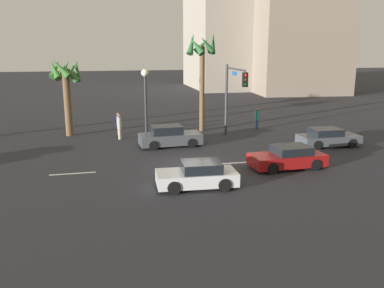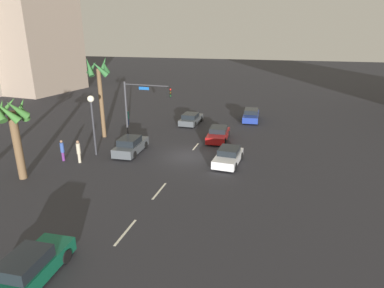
{
  "view_description": "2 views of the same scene",
  "coord_description": "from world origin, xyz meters",
  "px_view_note": "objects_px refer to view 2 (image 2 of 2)",
  "views": [
    {
      "loc": [
        -5.13,
        -21.76,
        6.61
      ],
      "look_at": [
        -0.26,
        -0.69,
        1.48
      ],
      "focal_mm": 37.35,
      "sensor_mm": 36.0,
      "label": 1
    },
    {
      "loc": [
        -25.16,
        -7.47,
        10.1
      ],
      "look_at": [
        -1.08,
        -0.68,
        1.54
      ],
      "focal_mm": 30.41,
      "sensor_mm": 36.0,
      "label": 2
    }
  ],
  "objects_px": {
    "streetlamp": "(92,113)",
    "pedestrian_0": "(79,151)",
    "car_2": "(131,146)",
    "traffic_signal": "(142,100)",
    "palm_tree_0": "(99,79)",
    "car_0": "(191,119)",
    "building_1": "(24,26)",
    "car_1": "(228,156)",
    "car_4": "(30,268)",
    "palm_tree_2": "(13,121)",
    "car_3": "(251,115)",
    "pedestrian_1": "(62,150)",
    "pedestrian_2": "(128,117)",
    "car_5": "(218,134)"
  },
  "relations": [
    {
      "from": "car_0",
      "to": "building_1",
      "type": "bearing_deg",
      "value": 66.98
    },
    {
      "from": "car_1",
      "to": "car_5",
      "type": "bearing_deg",
      "value": 19.08
    },
    {
      "from": "pedestrian_1",
      "to": "palm_tree_2",
      "type": "relative_size",
      "value": 0.3
    },
    {
      "from": "streetlamp",
      "to": "building_1",
      "type": "height_order",
      "value": "building_1"
    },
    {
      "from": "car_3",
      "to": "pedestrian_1",
      "type": "height_order",
      "value": "pedestrian_1"
    },
    {
      "from": "traffic_signal",
      "to": "palm_tree_0",
      "type": "bearing_deg",
      "value": 110.68
    },
    {
      "from": "pedestrian_2",
      "to": "building_1",
      "type": "bearing_deg",
      "value": 58.11
    },
    {
      "from": "palm_tree_2",
      "to": "car_0",
      "type": "bearing_deg",
      "value": -23.35
    },
    {
      "from": "car_1",
      "to": "pedestrian_2",
      "type": "height_order",
      "value": "pedestrian_2"
    },
    {
      "from": "car_4",
      "to": "streetlamp",
      "type": "relative_size",
      "value": 0.83
    },
    {
      "from": "car_1",
      "to": "car_4",
      "type": "xyz_separation_m",
      "value": [
        -15.47,
        5.88,
        0.04
      ]
    },
    {
      "from": "traffic_signal",
      "to": "palm_tree_0",
      "type": "height_order",
      "value": "palm_tree_0"
    },
    {
      "from": "car_0",
      "to": "car_3",
      "type": "distance_m",
      "value": 7.49
    },
    {
      "from": "pedestrian_0",
      "to": "pedestrian_1",
      "type": "xyz_separation_m",
      "value": [
        -0.01,
        1.54,
        -0.06
      ]
    },
    {
      "from": "streetlamp",
      "to": "building_1",
      "type": "bearing_deg",
      "value": 47.58
    },
    {
      "from": "palm_tree_0",
      "to": "car_0",
      "type": "bearing_deg",
      "value": -44.44
    },
    {
      "from": "car_2",
      "to": "car_4",
      "type": "bearing_deg",
      "value": -169.58
    },
    {
      "from": "car_4",
      "to": "car_5",
      "type": "distance_m",
      "value": 21.62
    },
    {
      "from": "pedestrian_1",
      "to": "pedestrian_2",
      "type": "xyz_separation_m",
      "value": [
        11.56,
        -0.17,
        0.01
      ]
    },
    {
      "from": "car_3",
      "to": "car_5",
      "type": "xyz_separation_m",
      "value": [
        -8.68,
        2.32,
        -0.02
      ]
    },
    {
      "from": "traffic_signal",
      "to": "pedestrian_0",
      "type": "xyz_separation_m",
      "value": [
        -8.17,
        2.06,
        -2.75
      ]
    },
    {
      "from": "traffic_signal",
      "to": "pedestrian_0",
      "type": "relative_size",
      "value": 2.88
    },
    {
      "from": "car_3",
      "to": "building_1",
      "type": "relative_size",
      "value": 0.21
    },
    {
      "from": "car_4",
      "to": "pedestrian_1",
      "type": "xyz_separation_m",
      "value": [
        12.32,
        7.44,
        0.32
      ]
    },
    {
      "from": "car_2",
      "to": "streetlamp",
      "type": "bearing_deg",
      "value": 115.52
    },
    {
      "from": "car_3",
      "to": "car_4",
      "type": "height_order",
      "value": "car_4"
    },
    {
      "from": "car_1",
      "to": "car_4",
      "type": "height_order",
      "value": "car_4"
    },
    {
      "from": "palm_tree_0",
      "to": "palm_tree_2",
      "type": "xyz_separation_m",
      "value": [
        -10.57,
        0.55,
        -1.53
      ]
    },
    {
      "from": "car_1",
      "to": "pedestrian_1",
      "type": "distance_m",
      "value": 13.69
    },
    {
      "from": "pedestrian_0",
      "to": "car_2",
      "type": "bearing_deg",
      "value": -42.8
    },
    {
      "from": "streetlamp",
      "to": "pedestrian_0",
      "type": "height_order",
      "value": "streetlamp"
    },
    {
      "from": "car_1",
      "to": "streetlamp",
      "type": "bearing_deg",
      "value": 95.83
    },
    {
      "from": "car_1",
      "to": "car_3",
      "type": "height_order",
      "value": "car_3"
    },
    {
      "from": "traffic_signal",
      "to": "palm_tree_2",
      "type": "distance_m",
      "value": 12.73
    },
    {
      "from": "car_3",
      "to": "pedestrian_1",
      "type": "bearing_deg",
      "value": 142.3
    },
    {
      "from": "car_5",
      "to": "traffic_signal",
      "type": "relative_size",
      "value": 0.78
    },
    {
      "from": "car_0",
      "to": "car_5",
      "type": "relative_size",
      "value": 0.98
    },
    {
      "from": "car_4",
      "to": "pedestrian_1",
      "type": "relative_size",
      "value": 2.42
    },
    {
      "from": "palm_tree_0",
      "to": "traffic_signal",
      "type": "bearing_deg",
      "value": -69.32
    },
    {
      "from": "car_2",
      "to": "pedestrian_0",
      "type": "relative_size",
      "value": 2.29
    },
    {
      "from": "streetlamp",
      "to": "pedestrian_1",
      "type": "height_order",
      "value": "streetlamp"
    },
    {
      "from": "building_1",
      "to": "car_3",
      "type": "bearing_deg",
      "value": -99.75
    },
    {
      "from": "car_0",
      "to": "palm_tree_0",
      "type": "relative_size",
      "value": 0.53
    },
    {
      "from": "pedestrian_2",
      "to": "streetlamp",
      "type": "bearing_deg",
      "value": -169.99
    },
    {
      "from": "car_4",
      "to": "car_3",
      "type": "bearing_deg",
      "value": -11.68
    },
    {
      "from": "car_1",
      "to": "car_3",
      "type": "relative_size",
      "value": 0.86
    },
    {
      "from": "car_5",
      "to": "palm_tree_2",
      "type": "relative_size",
      "value": 0.71
    },
    {
      "from": "car_2",
      "to": "building_1",
      "type": "relative_size",
      "value": 0.19
    },
    {
      "from": "palm_tree_0",
      "to": "pedestrian_1",
      "type": "bearing_deg",
      "value": -178.87
    },
    {
      "from": "car_2",
      "to": "building_1",
      "type": "distance_m",
      "value": 42.19
    }
  ]
}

